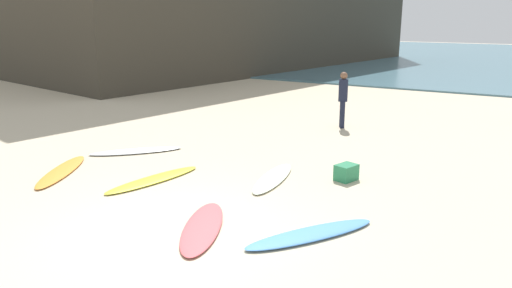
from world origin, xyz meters
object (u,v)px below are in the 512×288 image
surfboard_3 (202,227)px  beach_cooler (346,172)px  surfboard_5 (153,179)px  surfboard_2 (311,234)px  surfboard_4 (273,178)px  surfboard_1 (61,171)px  surfboard_0 (136,151)px  beachgoer_far (343,97)px

surfboard_3 → beach_cooler: bearing=46.0°
surfboard_5 → surfboard_2: bearing=-1.0°
surfboard_2 → surfboard_4: surfboard_2 is taller
surfboard_3 → surfboard_5: size_ratio=0.90×
surfboard_3 → surfboard_4: same height
surfboard_1 → beach_cooler: 6.28m
surfboard_0 → surfboard_2: (5.91, -2.32, 0.00)m
beachgoer_far → surfboard_3: bearing=158.5°
surfboard_2 → surfboard_5: size_ratio=0.99×
surfboard_4 → beachgoer_far: bearing=-94.6°
surfboard_1 → surfboard_4: size_ratio=1.12×
beach_cooler → surfboard_1: bearing=-154.6°
surfboard_2 → surfboard_5: 4.08m
beachgoer_far → beach_cooler: beachgoer_far is taller
surfboard_0 → surfboard_4: same height
surfboard_3 → surfboard_0: bearing=119.3°
surfboard_1 → surfboard_2: (6.16, -0.22, 0.01)m
surfboard_2 → beach_cooler: bearing=-48.2°
surfboard_0 → beachgoer_far: 6.50m
surfboard_1 → surfboard_4: 4.73m
surfboard_0 → beach_cooler: bearing=49.0°
surfboard_3 → surfboard_1: bearing=143.3°
surfboard_1 → surfboard_5: size_ratio=1.01×
surfboard_4 → beachgoer_far: size_ratio=1.26×
surfboard_4 → surfboard_5: (-2.14, -1.36, -0.00)m
surfboard_2 → surfboard_4: bearing=-17.2°
surfboard_0 → beachgoer_far: size_ratio=1.35×
surfboard_0 → surfboard_1: surfboard_0 is taller
surfboard_1 → beachgoer_far: (3.77, 7.48, 0.93)m
surfboard_0 → surfboard_2: bearing=21.3°
surfboard_2 → surfboard_3: 1.78m
surfboard_0 → surfboard_2: size_ratio=0.98×
beachgoer_far → beach_cooler: bearing=175.2°
surfboard_0 → surfboard_4: (4.05, -0.15, 0.00)m
surfboard_0 → surfboard_5: (1.91, -1.50, -0.00)m
beachgoer_far → surfboard_2: bearing=170.8°
surfboard_0 → surfboard_1: 2.11m
surfboard_3 → beachgoer_far: beachgoer_far is taller
surfboard_2 → surfboard_3: (-1.66, -0.65, -0.00)m
surfboard_4 → beachgoer_far: (-0.53, 5.53, 0.93)m
surfboard_0 → surfboard_3: (4.25, -2.97, 0.00)m
surfboard_3 → beachgoer_far: (-0.73, 8.34, 0.92)m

